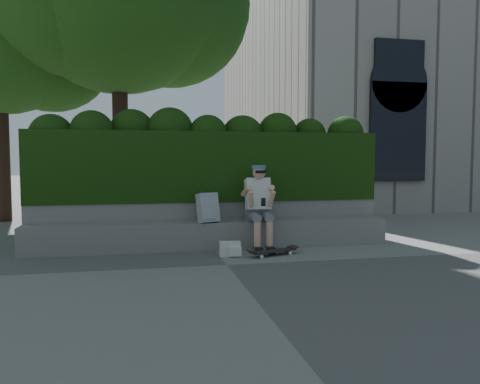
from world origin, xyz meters
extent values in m
plane|color=slate|center=(0.00, 0.00, 0.00)|extent=(80.00, 80.00, 0.00)
cube|color=gray|center=(0.00, 1.25, 0.23)|extent=(6.00, 0.45, 0.45)
cube|color=gray|center=(0.00, 1.73, 0.38)|extent=(6.00, 0.50, 0.75)
cube|color=black|center=(0.00, 1.95, 1.35)|extent=(6.00, 1.00, 1.20)
cube|color=gray|center=(9.00, 11.00, 7.50)|extent=(12.00, 12.00, 15.00)
cylinder|color=black|center=(-1.62, 5.10, 1.71)|extent=(0.36, 0.36, 3.42)
cylinder|color=black|center=(-4.38, 5.74, 1.36)|extent=(0.33, 0.33, 2.72)
cube|color=slate|center=(0.73, 1.20, 0.56)|extent=(0.36, 0.26, 0.22)
cube|color=silver|center=(0.73, 1.13, 0.90)|extent=(0.40, 0.32, 0.55)
sphere|color=tan|center=(0.73, 1.06, 1.26)|extent=(0.21, 0.21, 0.21)
cylinder|color=#466980|center=(0.73, 1.08, 1.35)|extent=(0.23, 0.23, 0.06)
cube|color=black|center=(0.73, 0.78, 0.80)|extent=(0.07, 0.02, 0.13)
cylinder|color=tan|center=(0.63, 0.76, 0.24)|extent=(0.11, 0.11, 0.47)
cylinder|color=tan|center=(0.83, 0.76, 0.24)|extent=(0.11, 0.11, 0.47)
cube|color=black|center=(0.63, 0.70, 0.05)|extent=(0.10, 0.26, 0.10)
cube|color=black|center=(0.83, 0.70, 0.05)|extent=(0.10, 0.26, 0.10)
cube|color=black|center=(0.81, 0.49, 0.07)|extent=(0.78, 0.42, 0.02)
cylinder|color=silver|center=(0.59, 0.33, 0.03)|extent=(0.06, 0.04, 0.05)
cylinder|color=silver|center=(0.53, 0.48, 0.03)|extent=(0.06, 0.04, 0.05)
cylinder|color=silver|center=(1.09, 0.50, 0.03)|extent=(0.06, 0.04, 0.05)
cylinder|color=silver|center=(1.03, 0.65, 0.03)|extent=(0.06, 0.04, 0.05)
cube|color=silver|center=(-0.10, 1.15, 0.69)|extent=(0.36, 0.27, 0.48)
cube|color=silver|center=(0.17, 0.63, 0.10)|extent=(0.35, 0.27, 0.21)
camera|label=1|loc=(-1.16, -6.35, 1.48)|focal=35.00mm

